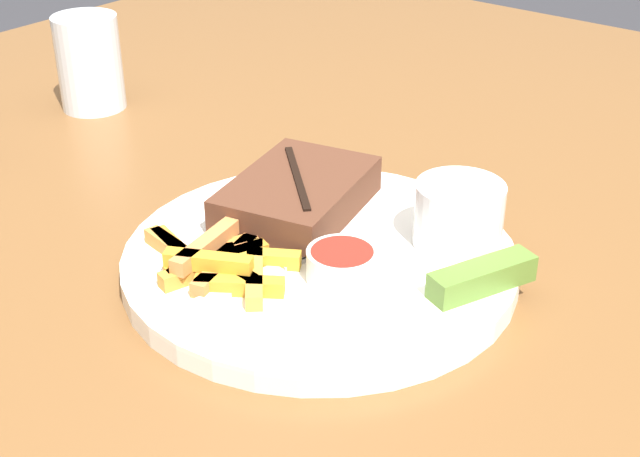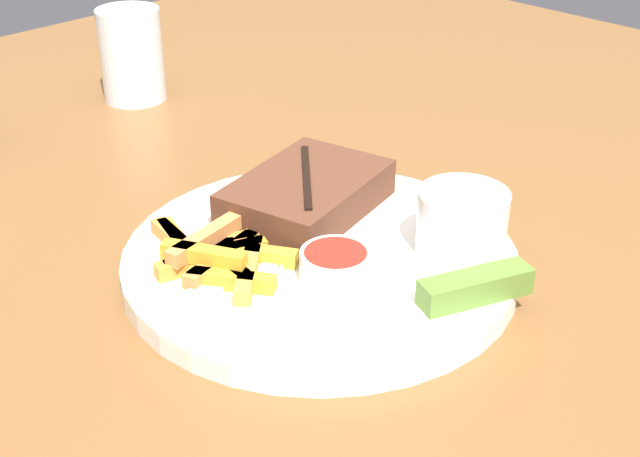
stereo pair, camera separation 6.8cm
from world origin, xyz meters
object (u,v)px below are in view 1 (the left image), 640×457
(dinner_plate, at_px, (320,261))
(pickle_spear, at_px, (482,277))
(dipping_sauce_cup, at_px, (342,264))
(drinking_glass, at_px, (89,63))
(steak_portion, at_px, (298,195))
(fork_utensil, at_px, (236,287))
(coleslaw_cup, at_px, (459,211))

(dinner_plate, xyz_separation_m, pickle_spear, (0.03, -0.12, 0.02))
(dipping_sauce_cup, relative_size, drinking_glass, 0.50)
(dinner_plate, height_order, drinking_glass, drinking_glass)
(steak_portion, distance_m, drinking_glass, 0.37)
(pickle_spear, height_order, drinking_glass, drinking_glass)
(steak_portion, xyz_separation_m, pickle_spear, (-0.01, -0.18, -0.01))
(fork_utensil, bearing_deg, coleslaw_cup, -19.99)
(dipping_sauce_cup, height_order, drinking_glass, drinking_glass)
(coleslaw_cup, xyz_separation_m, fork_utensil, (-0.16, 0.09, -0.03))
(dinner_plate, distance_m, steak_portion, 0.07)
(pickle_spear, bearing_deg, fork_utensil, 128.56)
(pickle_spear, relative_size, drinking_glass, 0.83)
(coleslaw_cup, distance_m, dipping_sauce_cup, 0.11)
(steak_portion, bearing_deg, dinner_plate, -125.69)
(dinner_plate, xyz_separation_m, steak_portion, (0.04, 0.05, 0.02))
(dinner_plate, distance_m, pickle_spear, 0.13)
(pickle_spear, distance_m, fork_utensil, 0.18)
(drinking_glass, bearing_deg, dipping_sauce_cup, -106.95)
(coleslaw_cup, bearing_deg, steak_portion, 105.95)
(steak_portion, height_order, fork_utensil, steak_portion)
(dinner_plate, xyz_separation_m, coleslaw_cup, (0.08, -0.08, 0.04))
(dinner_plate, xyz_separation_m, fork_utensil, (-0.08, 0.01, 0.01))
(drinking_glass, bearing_deg, steak_portion, -101.98)
(steak_portion, distance_m, pickle_spear, 0.18)
(dinner_plate, height_order, coleslaw_cup, coleslaw_cup)
(dinner_plate, bearing_deg, drinking_glass, 74.39)
(fork_utensil, bearing_deg, pickle_spear, -41.53)
(coleslaw_cup, relative_size, drinking_glass, 0.67)
(pickle_spear, xyz_separation_m, drinking_glass, (0.08, 0.54, 0.02))
(dinner_plate, bearing_deg, pickle_spear, -76.21)
(coleslaw_cup, xyz_separation_m, drinking_glass, (0.04, 0.49, 0.01))
(steak_portion, bearing_deg, dipping_sauce_cup, -123.57)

